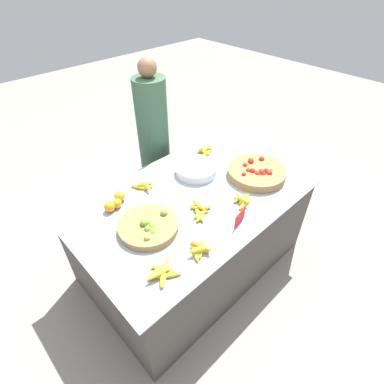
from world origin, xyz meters
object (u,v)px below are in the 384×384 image
Objects in this scene: price_sign at (240,217)px; tomato_basket at (256,172)px; metal_bowl at (196,169)px; lime_bowl at (149,226)px; vendor_person at (154,147)px.

tomato_basket is at bearing 14.53° from price_sign.
metal_bowl is 0.65m from price_sign.
metal_bowl is at bearing 61.43° from price_sign.
price_sign reaches higher than lime_bowl.
lime_bowl is 1.17× the size of metal_bowl.
price_sign reaches higher than metal_bowl.
lime_bowl is at bearing 172.75° from tomato_basket.
vendor_person reaches higher than price_sign.
vendor_person is at bearing 50.34° from lime_bowl.
tomato_basket is 3.47× the size of price_sign.
lime_bowl is 0.26× the size of vendor_person.
price_sign is at bearing -107.34° from metal_bowl.
vendor_person reaches higher than tomato_basket.
tomato_basket is 0.31× the size of vendor_person.
price_sign is at bearing -38.07° from lime_bowl.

